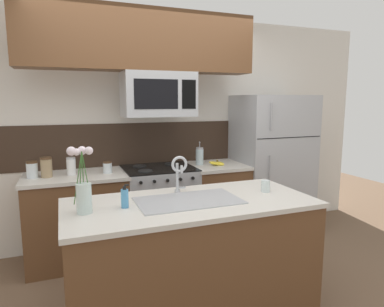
{
  "coord_description": "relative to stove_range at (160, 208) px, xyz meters",
  "views": [
    {
      "loc": [
        -0.98,
        -2.64,
        1.65
      ],
      "look_at": [
        0.14,
        0.27,
        1.16
      ],
      "focal_mm": 32.0,
      "sensor_mm": 36.0,
      "label": 1
    }
  ],
  "objects": [
    {
      "name": "back_counter_left",
      "position": [
        -0.87,
        0.0,
        -0.01
      ],
      "size": [
        1.0,
        0.65,
        0.91
      ],
      "color": "brown",
      "rests_on": "ground"
    },
    {
      "name": "rear_partition",
      "position": [
        0.3,
        0.38,
        0.84
      ],
      "size": [
        5.2,
        0.1,
        2.6
      ],
      "primitive_type": "cube",
      "color": "silver",
      "rests_on": "ground"
    },
    {
      "name": "storage_jar_tall",
      "position": [
        -1.25,
        -0.0,
        0.53
      ],
      "size": [
        0.1,
        0.1,
        0.16
      ],
      "color": "silver",
      "rests_on": "back_counter_left"
    },
    {
      "name": "storage_jar_short",
      "position": [
        -0.9,
        0.01,
        0.54
      ],
      "size": [
        0.09,
        0.09,
        0.18
      ],
      "color": "silver",
      "rests_on": "back_counter_left"
    },
    {
      "name": "stove_range",
      "position": [
        0.0,
        0.0,
        0.0
      ],
      "size": [
        0.76,
        0.64,
        0.93
      ],
      "color": "#A8AAAF",
      "rests_on": "ground"
    },
    {
      "name": "ground_plane",
      "position": [
        -0.0,
        -0.9,
        -0.46
      ],
      "size": [
        10.0,
        10.0,
        0.0
      ],
      "primitive_type": "plane",
      "color": "brown"
    },
    {
      "name": "upper_cabinet_band",
      "position": [
        -0.18,
        -0.05,
        1.77
      ],
      "size": [
        2.36,
        0.34,
        0.6
      ],
      "primitive_type": "cube",
      "color": "brown"
    },
    {
      "name": "dish_soap_bottle",
      "position": [
        -0.59,
        -1.24,
        0.52
      ],
      "size": [
        0.06,
        0.05,
        0.16
      ],
      "color": "#4C93C6",
      "rests_on": "island_counter"
    },
    {
      "name": "island_counter",
      "position": [
        -0.1,
        -1.25,
        -0.01
      ],
      "size": [
        1.84,
        0.84,
        0.91
      ],
      "color": "brown",
      "rests_on": "ground"
    },
    {
      "name": "sink_faucet",
      "position": [
        -0.12,
        -1.03,
        0.65
      ],
      "size": [
        0.14,
        0.14,
        0.31
      ],
      "color": "#B7BABF",
      "rests_on": "island_counter"
    },
    {
      "name": "back_counter_right",
      "position": [
        0.69,
        0.0,
        -0.01
      ],
      "size": [
        0.65,
        0.65,
        0.91
      ],
      "color": "brown",
      "rests_on": "ground"
    },
    {
      "name": "flower_vase",
      "position": [
        -0.86,
        -1.25,
        0.6
      ],
      "size": [
        0.17,
        0.15,
        0.45
      ],
      "color": "silver",
      "rests_on": "island_counter"
    },
    {
      "name": "french_press",
      "position": [
        0.5,
        0.06,
        0.55
      ],
      "size": [
        0.09,
        0.09,
        0.27
      ],
      "color": "silver",
      "rests_on": "back_counter_right"
    },
    {
      "name": "banana_bunch",
      "position": [
        0.67,
        -0.06,
        0.47
      ],
      "size": [
        0.19,
        0.15,
        0.08
      ],
      "color": "yellow",
      "rests_on": "back_counter_right"
    },
    {
      "name": "storage_jar_medium",
      "position": [
        -1.13,
        -0.01,
        0.54
      ],
      "size": [
        0.11,
        0.11,
        0.19
      ],
      "color": "#997F5B",
      "rests_on": "back_counter_left"
    },
    {
      "name": "storage_jar_squat",
      "position": [
        -0.55,
        -0.03,
        0.51
      ],
      "size": [
        0.09,
        0.09,
        0.12
      ],
      "color": "silver",
      "rests_on": "back_counter_left"
    },
    {
      "name": "kitchen_sink",
      "position": [
        -0.12,
        -1.25,
        0.38
      ],
      "size": [
        0.76,
        0.44,
        0.16
      ],
      "color": "#ADAFB5",
      "rests_on": "island_counter"
    },
    {
      "name": "microwave",
      "position": [
        0.0,
        -0.02,
        1.24
      ],
      "size": [
        0.74,
        0.4,
        0.46
      ],
      "color": "#A8AAAF"
    },
    {
      "name": "spare_glass",
      "position": [
        0.55,
        -1.24,
        0.5
      ],
      "size": [
        0.07,
        0.07,
        0.09
      ],
      "color": "silver",
      "rests_on": "island_counter"
    },
    {
      "name": "refrigerator",
      "position": [
        1.44,
        0.02,
        0.39
      ],
      "size": [
        0.89,
        0.74,
        1.71
      ],
      "color": "#A8AAAF",
      "rests_on": "ground"
    },
    {
      "name": "splash_band",
      "position": [
        -0.0,
        0.32,
        0.69
      ],
      "size": [
        3.33,
        0.01,
        0.48
      ],
      "primitive_type": "cube",
      "color": "#332319",
      "rests_on": "rear_partition"
    }
  ]
}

